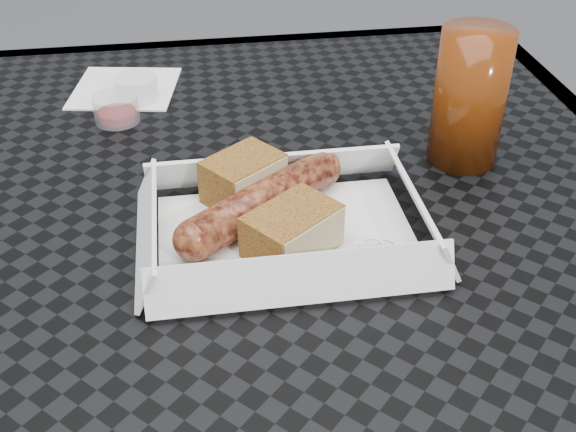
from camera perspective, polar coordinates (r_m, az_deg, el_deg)
The scene contains 10 objects.
patio_table at distance 0.74m, azimuth -2.15°, elevation -2.88°, with size 0.80×0.80×0.74m.
food_tray at distance 0.63m, azimuth -0.14°, elevation -1.57°, with size 0.22×0.15×0.00m, color white.
bratwurst at distance 0.64m, azimuth -2.01°, elevation 1.14°, with size 0.16×0.13×0.04m.
bread_near at distance 0.66m, azimuth -3.55°, elevation 2.99°, with size 0.07×0.05×0.04m, color olive.
bread_far at distance 0.60m, azimuth 0.32°, elevation -1.17°, with size 0.08×0.05×0.04m, color olive.
veg_garnish at distance 0.61m, azimuth 7.09°, elevation -2.96°, with size 0.03×0.03×0.00m.
napkin at distance 0.91m, azimuth -12.74°, elevation 9.83°, with size 0.12×0.12×0.00m, color white.
condiment_cup_sauce at distance 0.83m, azimuth -13.42°, elevation 8.25°, with size 0.05×0.05×0.03m, color maroon.
condiment_cup_empty at distance 0.87m, azimuth -11.91°, elevation 9.80°, with size 0.05×0.05×0.03m, color silver.
drink_glass at distance 0.73m, azimuth 14.17°, elevation 9.06°, with size 0.07×0.07×0.14m, color #562007.
Camera 1 is at (-0.06, -0.58, 1.12)m, focal length 45.00 mm.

